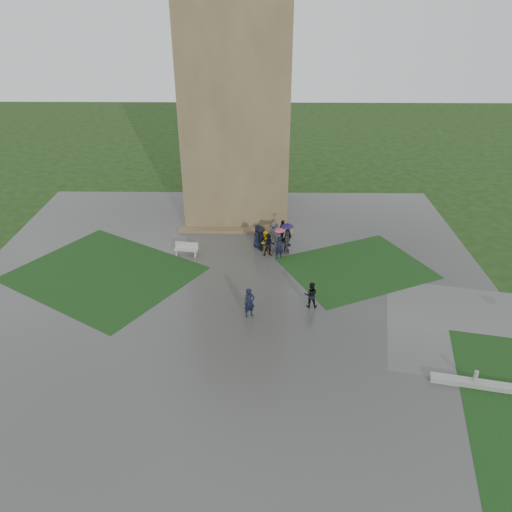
{
  "coord_description": "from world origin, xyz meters",
  "views": [
    {
      "loc": [
        2.09,
        -24.53,
        16.9
      ],
      "look_at": [
        1.66,
        4.43,
        1.2
      ],
      "focal_mm": 35.0,
      "sensor_mm": 36.0,
      "label": 1
    }
  ],
  "objects_px": {
    "tower": "(236,102)",
    "pedestrian_near": "(311,295)",
    "pedestrian_mid": "(249,303)",
    "bench": "(186,249)"
  },
  "relations": [
    {
      "from": "bench",
      "to": "pedestrian_mid",
      "type": "relative_size",
      "value": 0.95
    },
    {
      "from": "tower",
      "to": "bench",
      "type": "xyz_separation_m",
      "value": [
        -3.31,
        -8.33,
        -8.48
      ]
    },
    {
      "from": "bench",
      "to": "pedestrian_mid",
      "type": "bearing_deg",
      "value": -50.13
    },
    {
      "from": "tower",
      "to": "pedestrian_near",
      "type": "height_order",
      "value": "tower"
    },
    {
      "from": "pedestrian_near",
      "to": "pedestrian_mid",
      "type": "bearing_deg",
      "value": 19.61
    },
    {
      "from": "pedestrian_near",
      "to": "bench",
      "type": "bearing_deg",
      "value": -33.56
    },
    {
      "from": "bench",
      "to": "pedestrian_mid",
      "type": "xyz_separation_m",
      "value": [
        4.67,
        -7.36,
        0.41
      ]
    },
    {
      "from": "tower",
      "to": "pedestrian_near",
      "type": "bearing_deg",
      "value": -71.28
    },
    {
      "from": "tower",
      "to": "bench",
      "type": "relative_size",
      "value": 10.46
    },
    {
      "from": "tower",
      "to": "pedestrian_mid",
      "type": "distance_m",
      "value": 17.7
    }
  ]
}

